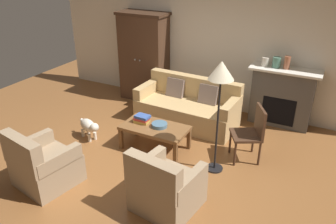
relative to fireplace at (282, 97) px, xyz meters
name	(u,v)px	position (x,y,z in m)	size (l,w,h in m)	color
ground_plane	(150,162)	(-1.55, -2.30, -0.57)	(9.60, 9.60, 0.00)	brown
back_wall	(211,41)	(-1.55, 0.25, 0.83)	(7.20, 0.10, 2.80)	silver
fireplace	(282,97)	(0.00, 0.00, 0.00)	(1.26, 0.48, 1.12)	#4C4947
armoire	(144,57)	(-2.95, -0.08, 0.39)	(1.06, 0.57, 1.91)	#472D1E
couch	(188,107)	(-1.59, -0.75, -0.25)	(1.95, 0.92, 0.86)	tan
coffee_table	(155,129)	(-1.68, -1.88, -0.20)	(1.10, 0.60, 0.42)	brown
fruit_bowl	(159,125)	(-1.61, -1.85, -0.12)	(0.26, 0.26, 0.06)	slate
book_stack	(142,119)	(-1.94, -1.85, -0.08)	(0.26, 0.19, 0.13)	gold
mantel_vase_cream	(265,62)	(-0.38, -0.02, 0.63)	(0.13, 0.13, 0.17)	beige
mantel_vase_jade	(277,62)	(-0.18, -0.02, 0.65)	(0.15, 0.15, 0.19)	slate
mantel_vase_terracotta	(287,63)	(0.00, -0.02, 0.67)	(0.11, 0.11, 0.23)	#A86042
armchair_near_left	(43,165)	(-2.61, -3.45, -0.25)	(0.89, 0.89, 0.88)	#997F60
armchair_near_right	(165,188)	(-0.85, -3.10, -0.25)	(0.87, 0.87, 0.88)	#997F60
side_chair_wooden	(252,131)	(-0.18, -1.45, -0.06)	(0.60, 0.60, 0.90)	#472D1E
floor_lamp	(221,77)	(-0.57, -1.99, 0.93)	(0.36, 0.36, 1.73)	black
dog	(89,126)	(-2.88, -2.13, -0.32)	(0.54, 0.33, 0.39)	beige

